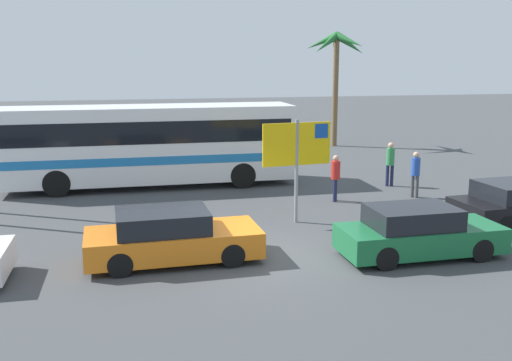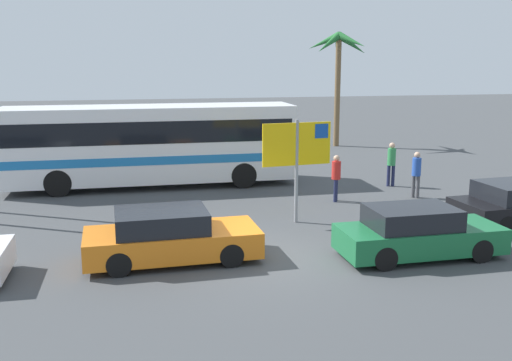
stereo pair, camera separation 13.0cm
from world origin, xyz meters
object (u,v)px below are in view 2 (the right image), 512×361
(ferry_sign, at_px, (298,148))
(car_green, at_px, (417,233))
(bus_front_coach, at_px, (151,142))
(car_orange, at_px, (169,237))
(pedestrian_by_bus, at_px, (416,171))
(pedestrian_near_sign, at_px, (391,161))
(pedestrian_crossing_lot, at_px, (336,174))

(ferry_sign, distance_m, car_green, 4.65)
(bus_front_coach, distance_m, car_orange, 9.15)
(pedestrian_by_bus, bearing_deg, car_orange, 174.37)
(pedestrian_near_sign, relative_size, pedestrian_crossing_lot, 1.05)
(car_green, xyz_separation_m, pedestrian_by_bus, (3.04, 6.04, 0.36))
(bus_front_coach, height_order, pedestrian_by_bus, bus_front_coach)
(pedestrian_near_sign, bearing_deg, bus_front_coach, -88.92)
(car_green, bearing_deg, pedestrian_near_sign, 68.68)
(ferry_sign, distance_m, pedestrian_by_bus, 5.74)
(car_orange, distance_m, pedestrian_by_bus, 10.52)
(car_green, height_order, pedestrian_by_bus, pedestrian_by_bus)
(ferry_sign, xyz_separation_m, pedestrian_by_bus, (5.12, 2.23, -1.33))
(pedestrian_by_bus, bearing_deg, ferry_sign, 169.47)
(pedestrian_near_sign, xyz_separation_m, pedestrian_by_bus, (0.04, -2.02, -0.04))
(ferry_sign, bearing_deg, pedestrian_near_sign, 33.40)
(car_green, bearing_deg, bus_front_coach, 120.84)
(car_orange, height_order, car_green, same)
(car_green, bearing_deg, car_orange, 169.74)
(ferry_sign, xyz_separation_m, car_green, (2.08, -3.80, -1.69))
(car_green, bearing_deg, ferry_sign, 117.76)
(ferry_sign, xyz_separation_m, pedestrian_near_sign, (5.08, 4.25, -1.29))
(car_orange, height_order, pedestrian_near_sign, pedestrian_near_sign)
(car_orange, distance_m, pedestrian_crossing_lot, 8.04)
(pedestrian_crossing_lot, bearing_deg, ferry_sign, 73.44)
(bus_front_coach, bearing_deg, pedestrian_crossing_lot, -32.49)
(ferry_sign, height_order, pedestrian_by_bus, ferry_sign)
(bus_front_coach, xyz_separation_m, pedestrian_near_sign, (9.25, -2.05, -0.75))
(bus_front_coach, relative_size, car_orange, 2.57)
(ferry_sign, height_order, pedestrian_near_sign, ferry_sign)
(bus_front_coach, relative_size, pedestrian_near_sign, 6.41)
(ferry_sign, xyz_separation_m, car_orange, (-4.13, -2.78, -1.69))
(car_orange, bearing_deg, pedestrian_crossing_lot, 37.53)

